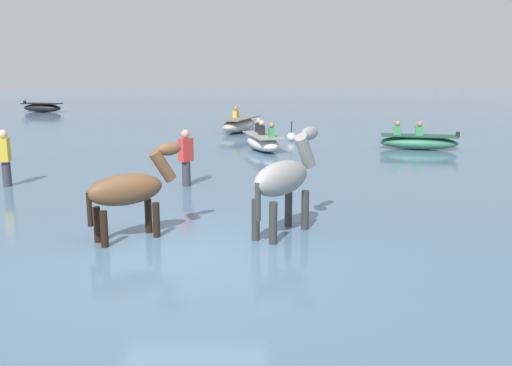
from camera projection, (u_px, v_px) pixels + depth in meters
name	position (u px, v px, depth m)	size (l,w,h in m)	color
ground_plane	(188.00, 271.00, 8.52)	(120.00, 120.00, 0.00)	#756B56
water_surface	(222.00, 156.00, 18.27)	(90.00, 90.00, 0.28)	slate
horse_lead_grey	(284.00, 180.00, 9.28)	(1.38, 1.71, 2.05)	gray
horse_trailing_bay	(130.00, 192.00, 9.01)	(1.54, 1.22, 1.83)	brown
boat_far_offshore	(42.00, 108.00, 33.61)	(2.63, 1.47, 0.68)	black
boat_far_inshore	(239.00, 125.00, 23.77)	(1.93, 2.97, 1.09)	#B2AD9E
boat_near_port	(418.00, 142.00, 18.83)	(2.72, 1.37, 0.96)	#337556
boat_distant_west	(263.00, 142.00, 18.66)	(1.46, 2.59, 1.00)	silver
person_wading_close	(6.00, 162.00, 13.03)	(0.25, 0.35, 1.63)	#383842
person_onlooker_right	(186.00, 162.00, 13.06)	(0.36, 0.37, 1.63)	#383842
channel_buoy	(291.00, 137.00, 20.85)	(0.33, 0.33, 0.75)	silver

